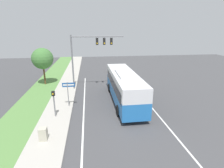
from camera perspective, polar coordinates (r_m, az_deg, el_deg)
ground_plane at (r=16.57m, az=3.45°, el=-11.43°), size 80.00×80.00×0.00m
sidewalk at (r=16.61m, az=-18.54°, el=-12.08°), size 2.80×80.00×0.12m
grass_verge at (r=17.53m, az=-29.08°, el=-11.90°), size 3.60×80.00×0.10m
lane_divider_near at (r=16.33m, az=-9.34°, el=-12.11°), size 0.14×30.00×0.01m
lane_divider_far at (r=17.57m, az=15.25°, el=-10.29°), size 0.14×30.00×0.01m
bus at (r=19.78m, az=3.95°, el=-0.34°), size 2.74×11.21×3.59m
signal_gantry at (r=23.76m, az=-7.43°, el=10.99°), size 6.98×0.41×7.36m
pedestrian_signal at (r=16.98m, az=-18.47°, el=-4.83°), size 0.28×0.34×2.63m
street_sign at (r=18.84m, az=-14.06°, el=-1.80°), size 1.32×0.08×2.77m
utility_cabinet at (r=14.29m, az=-21.56°, el=-14.99°), size 0.57×0.50×0.99m
roadside_tree at (r=27.47m, az=-21.74°, el=7.68°), size 3.06×3.06×5.39m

